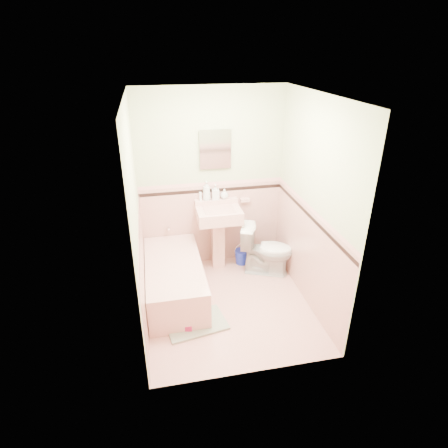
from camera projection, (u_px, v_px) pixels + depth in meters
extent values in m
plane|color=#E5A396|center=(228.00, 304.00, 4.67)|extent=(2.20, 2.20, 0.00)
plane|color=white|center=(229.00, 95.00, 3.58)|extent=(2.20, 2.20, 0.00)
plane|color=#F4E2C7|center=(212.00, 181.00, 5.09)|extent=(2.50, 0.00, 2.50)
plane|color=#F4E2C7|center=(256.00, 266.00, 3.16)|extent=(2.50, 0.00, 2.50)
plane|color=#F4E2C7|center=(137.00, 221.00, 3.94)|extent=(0.00, 2.50, 2.50)
plane|color=#F4E2C7|center=(313.00, 206.00, 4.31)|extent=(0.00, 2.50, 2.50)
plane|color=#E8A89B|center=(212.00, 224.00, 5.37)|extent=(2.00, 0.00, 2.00)
plane|color=#E8A89B|center=(253.00, 324.00, 3.45)|extent=(2.00, 0.00, 2.00)
plane|color=#E8A89B|center=(144.00, 273.00, 4.23)|extent=(0.00, 2.20, 2.20)
plane|color=#E8A89B|center=(306.00, 255.00, 4.59)|extent=(0.00, 2.20, 2.20)
plane|color=black|center=(212.00, 190.00, 5.13)|extent=(2.00, 0.00, 2.00)
plane|color=black|center=(255.00, 277.00, 3.23)|extent=(2.00, 0.00, 2.00)
plane|color=black|center=(140.00, 232.00, 4.00)|extent=(0.00, 2.20, 2.20)
plane|color=black|center=(310.00, 217.00, 4.36)|extent=(0.00, 2.20, 2.20)
plane|color=#E5A099|center=(212.00, 184.00, 5.09)|extent=(2.00, 0.00, 2.00)
plane|color=#E5A099|center=(255.00, 267.00, 3.18)|extent=(2.00, 0.00, 2.00)
plane|color=#E5A099|center=(139.00, 224.00, 3.96)|extent=(0.00, 2.20, 2.20)
plane|color=#E5A099|center=(311.00, 209.00, 4.32)|extent=(0.00, 2.20, 2.20)
cube|color=#E0A79B|center=(175.00, 280.00, 4.75)|extent=(0.70, 1.50, 0.45)
cylinder|color=silver|center=(169.00, 227.00, 5.21)|extent=(0.04, 0.12, 0.04)
cylinder|color=silver|center=(217.00, 204.00, 5.15)|extent=(0.02, 0.02, 0.10)
cube|color=white|center=(215.00, 149.00, 4.88)|extent=(0.36, 0.04, 0.45)
cube|color=#E0A79B|center=(245.00, 200.00, 5.27)|extent=(0.13, 0.08, 0.04)
imported|color=#B2B2B2|center=(207.00, 191.00, 5.07)|extent=(0.11, 0.11, 0.27)
imported|color=#B2B2B2|center=(216.00, 192.00, 5.11)|extent=(0.10, 0.11, 0.21)
imported|color=#B2B2B2|center=(224.00, 194.00, 5.15)|extent=(0.14, 0.14, 0.14)
cylinder|color=white|center=(200.00, 196.00, 5.09)|extent=(0.05, 0.05, 0.12)
imported|color=white|center=(267.00, 250.00, 5.18)|extent=(0.80, 0.64, 0.72)
cube|color=gray|center=(196.00, 323.00, 4.33)|extent=(0.75, 0.57, 0.03)
cube|color=#BF1E59|center=(185.00, 327.00, 4.20)|extent=(0.17, 0.11, 0.06)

